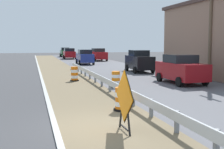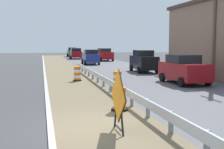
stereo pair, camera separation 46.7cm
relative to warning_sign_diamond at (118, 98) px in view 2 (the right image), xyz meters
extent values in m
plane|color=#3D3D3F|center=(-0.78, 0.76, -1.06)|extent=(160.00, 160.00, 0.00)
cube|color=#706047|center=(-0.14, 0.76, -1.06)|extent=(3.69, 120.00, 0.01)
cube|color=#ADADA8|center=(-2.08, 0.76, -1.06)|extent=(0.20, 120.00, 0.11)
cube|color=silver|center=(1.46, -0.55, -0.51)|extent=(0.08, 47.26, 0.32)
cube|color=slate|center=(1.54, -2.60, -0.71)|extent=(0.12, 0.12, 0.70)
cube|color=slate|center=(1.54, -0.55, -0.71)|extent=(0.12, 0.12, 0.70)
cube|color=slate|center=(1.54, 1.51, -0.71)|extent=(0.12, 0.12, 0.70)
cube|color=slate|center=(1.54, 3.56, -0.71)|extent=(0.12, 0.12, 0.70)
cube|color=slate|center=(1.54, 5.61, -0.71)|extent=(0.12, 0.12, 0.70)
cube|color=slate|center=(1.54, 7.67, -0.71)|extent=(0.12, 0.12, 0.70)
cube|color=slate|center=(1.54, 9.72, -0.71)|extent=(0.12, 0.12, 0.70)
cube|color=slate|center=(1.54, 11.78, -0.71)|extent=(0.12, 0.12, 0.70)
cube|color=slate|center=(1.54, 13.83, -0.71)|extent=(0.12, 0.12, 0.70)
cube|color=slate|center=(1.54, 15.89, -0.71)|extent=(0.12, 0.12, 0.70)
cube|color=slate|center=(1.54, 17.94, -0.71)|extent=(0.12, 0.12, 0.70)
cube|color=slate|center=(1.54, 20.00, -0.71)|extent=(0.12, 0.12, 0.70)
cube|color=slate|center=(1.54, 22.05, -0.71)|extent=(0.12, 0.12, 0.70)
cube|color=black|center=(0.02, -0.35, -0.54)|extent=(0.05, 0.39, 1.06)
cube|color=black|center=(0.01, 0.35, -0.54)|extent=(0.05, 0.39, 1.06)
cube|color=black|center=(0.01, 0.00, -0.94)|extent=(0.05, 0.72, 0.04)
cube|color=orange|center=(-0.01, 0.00, 0.07)|extent=(0.05, 1.63, 1.63)
cube|color=black|center=(0.01, 0.00, 0.07)|extent=(0.03, 1.72, 1.72)
cylinder|color=orange|center=(0.79, 2.85, -0.97)|extent=(0.55, 0.55, 0.19)
cylinder|color=white|center=(0.79, 2.85, -0.77)|extent=(0.55, 0.55, 0.19)
cylinder|color=orange|center=(0.79, 2.85, -0.58)|extent=(0.55, 0.55, 0.19)
cylinder|color=white|center=(0.79, 2.85, -0.39)|extent=(0.55, 0.55, 0.19)
cylinder|color=orange|center=(0.79, 2.85, -0.19)|extent=(0.55, 0.55, 0.19)
cylinder|color=black|center=(0.79, 2.85, -1.02)|extent=(0.69, 0.69, 0.08)
cylinder|color=orange|center=(2.34, 9.25, -0.96)|extent=(0.53, 0.53, 0.20)
cylinder|color=white|center=(2.34, 9.25, -0.76)|extent=(0.53, 0.53, 0.20)
cylinder|color=orange|center=(2.34, 9.25, -0.56)|extent=(0.53, 0.53, 0.20)
cylinder|color=white|center=(2.34, 9.25, -0.35)|extent=(0.53, 0.53, 0.20)
cylinder|color=orange|center=(2.34, 9.25, -0.15)|extent=(0.53, 0.53, 0.20)
cylinder|color=black|center=(2.34, 9.25, -1.02)|extent=(0.66, 0.66, 0.08)
cylinder|color=orange|center=(0.23, 13.00, -0.96)|extent=(0.51, 0.51, 0.21)
cylinder|color=white|center=(0.23, 13.00, -0.74)|extent=(0.51, 0.51, 0.21)
cylinder|color=orange|center=(0.23, 13.00, -0.53)|extent=(0.51, 0.51, 0.21)
cylinder|color=white|center=(0.23, 13.00, -0.32)|extent=(0.51, 0.51, 0.21)
cylinder|color=orange|center=(0.23, 13.00, -0.11)|extent=(0.51, 0.51, 0.21)
cylinder|color=black|center=(0.23, 13.00, -1.02)|extent=(0.64, 0.64, 0.08)
cube|color=navy|center=(4.02, 30.34, -0.20)|extent=(1.86, 4.53, 1.09)
cube|color=black|center=(4.02, 30.16, 0.62)|extent=(1.64, 2.10, 0.56)
cylinder|color=black|center=(3.15, 31.85, -0.74)|extent=(0.23, 0.64, 0.64)
cylinder|color=black|center=(4.93, 31.82, -0.74)|extent=(0.23, 0.64, 0.64)
cylinder|color=black|center=(3.10, 28.87, -0.74)|extent=(0.23, 0.64, 0.64)
cylinder|color=black|center=(4.88, 28.84, -0.74)|extent=(0.23, 0.64, 0.64)
cube|color=black|center=(7.31, 18.39, -0.12)|extent=(1.88, 4.21, 1.24)
cube|color=black|center=(7.32, 18.55, 0.78)|extent=(1.63, 1.96, 0.56)
cylinder|color=black|center=(8.14, 16.99, -0.74)|extent=(0.24, 0.65, 0.64)
cylinder|color=black|center=(6.40, 17.05, -0.74)|extent=(0.24, 0.65, 0.64)
cylinder|color=black|center=(8.23, 19.73, -0.74)|extent=(0.24, 0.65, 0.64)
cylinder|color=black|center=(6.49, 19.79, -0.74)|extent=(0.24, 0.65, 0.64)
cube|color=#195128|center=(3.88, 53.38, -0.22)|extent=(1.83, 4.21, 1.04)
cube|color=black|center=(3.88, 53.21, 0.58)|extent=(1.62, 1.95, 0.56)
cylinder|color=black|center=(3.01, 54.77, -0.74)|extent=(0.23, 0.64, 0.64)
cylinder|color=black|center=(4.78, 54.75, -0.74)|extent=(0.23, 0.64, 0.64)
cylinder|color=black|center=(2.97, 52.00, -0.74)|extent=(0.23, 0.64, 0.64)
cylinder|color=black|center=(4.75, 51.98, -0.74)|extent=(0.23, 0.64, 0.64)
cube|color=maroon|center=(7.51, 37.67, -0.19)|extent=(2.03, 4.60, 1.11)
cube|color=black|center=(7.51, 37.85, 0.65)|extent=(1.77, 2.14, 0.56)
cylinder|color=black|center=(8.51, 36.21, -0.74)|extent=(0.24, 0.65, 0.64)
cylinder|color=black|center=(6.62, 36.15, -0.74)|extent=(0.24, 0.65, 0.64)
cylinder|color=black|center=(8.41, 39.20, -0.74)|extent=(0.24, 0.65, 0.64)
cylinder|color=black|center=(6.52, 39.14, -0.74)|extent=(0.24, 0.65, 0.64)
cube|color=maroon|center=(3.69, 44.71, -0.22)|extent=(2.00, 4.74, 1.04)
cube|color=black|center=(3.69, 44.52, 0.58)|extent=(1.74, 2.20, 0.56)
cylinder|color=black|center=(2.80, 46.28, -0.74)|extent=(0.24, 0.65, 0.64)
cylinder|color=black|center=(4.67, 46.23, -0.74)|extent=(0.24, 0.65, 0.64)
cylinder|color=black|center=(2.72, 43.19, -0.74)|extent=(0.24, 0.65, 0.64)
cylinder|color=black|center=(4.59, 43.14, -0.74)|extent=(0.24, 0.65, 0.64)
cube|color=maroon|center=(7.21, 9.77, -0.18)|extent=(2.05, 4.39, 1.12)
cube|color=black|center=(7.20, 9.94, 0.66)|extent=(1.79, 2.04, 0.56)
cylinder|color=black|center=(8.21, 8.36, -0.74)|extent=(0.24, 0.65, 0.64)
cylinder|color=black|center=(6.29, 8.31, -0.74)|extent=(0.24, 0.65, 0.64)
cylinder|color=black|center=(8.13, 11.22, -0.74)|extent=(0.24, 0.65, 0.64)
cylinder|color=black|center=(6.21, 11.17, -0.74)|extent=(0.24, 0.65, 0.64)
cylinder|color=brown|center=(10.14, 10.91, 3.44)|extent=(0.24, 0.24, 9.00)
camera|label=1|loc=(-2.75, -8.72, 1.71)|focal=47.58mm
camera|label=2|loc=(-2.30, -8.84, 1.71)|focal=47.58mm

